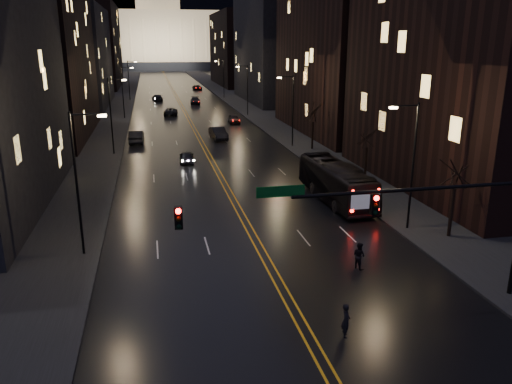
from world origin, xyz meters
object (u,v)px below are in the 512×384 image
oncoming_car_a (187,157)px  receding_car_a (218,133)px  bus (336,182)px  pedestrian_a (346,320)px  pedestrian_b (359,256)px  traffic_signal (421,211)px  oncoming_car_b (136,137)px

oncoming_car_a → receding_car_a: size_ratio=0.76×
bus → oncoming_car_a: (-11.24, 16.48, -0.95)m
oncoming_car_a → receding_car_a: receding_car_a is taller
oncoming_car_a → pedestrian_a: pedestrian_a is taller
receding_car_a → pedestrian_a: (-0.86, -49.23, -0.03)m
bus → receding_car_a: bearing=99.7°
pedestrian_b → pedestrian_a: bearing=129.8°
pedestrian_a → receding_car_a: bearing=15.0°
traffic_signal → oncoming_car_a: (-8.71, 34.17, -4.44)m
oncoming_car_a → pedestrian_b: bearing=108.6°
oncoming_car_b → pedestrian_a: oncoming_car_b is taller
traffic_signal → pedestrian_b: size_ratio=10.62×
traffic_signal → pedestrian_a: size_ratio=10.55×
bus → oncoming_car_a: bearing=122.7°
bus → pedestrian_a: size_ratio=7.05×
oncoming_car_a → pedestrian_b: 30.45m
traffic_signal → pedestrian_b: traffic_signal is taller
pedestrian_a → pedestrian_b: size_ratio=1.01×
oncoming_car_b → oncoming_car_a: bearing=115.3°
bus → pedestrian_a: 20.67m
traffic_signal → pedestrian_b: (-0.83, 4.76, -4.29)m
oncoming_car_b → pedestrian_a: bearing=103.2°
traffic_signal → pedestrian_a: bearing=-157.0°
oncoming_car_a → receding_car_a: (5.30, 13.25, 0.18)m
traffic_signal → oncoming_car_a: traffic_signal is taller
bus → oncoming_car_a: size_ratio=2.97×
oncoming_car_b → receding_car_a: size_ratio=0.99×
oncoming_car_b → pedestrian_a: 49.91m
oncoming_car_a → pedestrian_b: pedestrian_b is taller
receding_car_a → oncoming_car_b: bearing=177.0°
pedestrian_a → bus: bearing=-3.2°
traffic_signal → bus: size_ratio=1.50×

